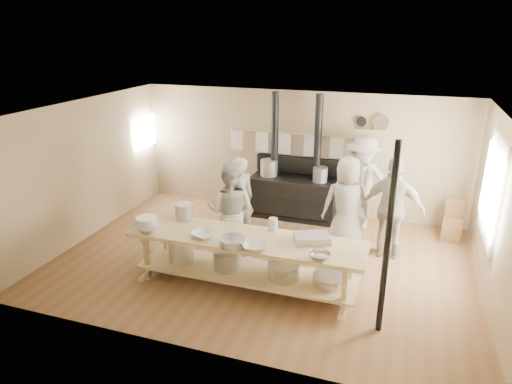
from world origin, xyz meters
TOP-DOWN VIEW (x-y plane):
  - ground at (0.00, 0.00)m, footprint 7.00×7.00m
  - room_shell at (0.00, 0.00)m, footprint 7.00×7.00m
  - window_right at (3.47, 0.60)m, footprint 0.09×1.50m
  - left_opening at (-3.45, 2.00)m, footprint 0.00×0.90m
  - stove at (-0.01, 2.12)m, footprint 1.90×0.75m
  - towel_rail at (0.00, 2.40)m, footprint 3.00×0.04m
  - back_wall_shelf at (1.46, 2.43)m, footprint 0.63×0.14m
  - prep_table at (-0.01, -0.90)m, footprint 3.60×0.90m
  - support_post at (2.05, -1.35)m, footprint 0.08×0.08m
  - cook_far_left at (-0.70, 0.69)m, footprint 0.69×0.68m
  - cook_left at (-0.56, -0.09)m, footprint 0.88×0.71m
  - cook_center at (1.26, 0.88)m, footprint 0.97×0.76m
  - cook_right at (2.04, 0.85)m, footprint 1.08×0.50m
  - cook_by_window at (1.40, 1.95)m, footprint 1.33×0.91m
  - chair at (3.14, 1.94)m, footprint 0.40×0.40m
  - bowl_white_a at (-0.59, -1.10)m, footprint 0.45×0.45m
  - bowl_steel_a at (-1.47, -1.23)m, footprint 0.37×0.37m
  - bowl_white_b at (0.27, -1.23)m, footprint 0.47×0.47m
  - bowl_steel_b at (1.19, -1.23)m, footprint 0.42×0.42m
  - roasting_pan at (0.98, -0.74)m, footprint 0.60×0.52m
  - mixing_bowl_large at (-0.08, -1.23)m, footprint 0.40×0.40m
  - bucket_galv at (-1.19, -0.57)m, footprint 0.31×0.31m
  - deep_bowl_enamel at (-1.55, -1.13)m, footprint 0.37×0.37m
  - pitcher at (0.33, -0.57)m, footprint 0.15×0.15m

SIDE VIEW (x-z plane):
  - ground at x=0.00m, z-range 0.00..0.00m
  - chair at x=3.14m, z-range -0.16..0.61m
  - prep_table at x=-0.01m, z-range 0.10..0.95m
  - stove at x=-0.01m, z-range -0.78..1.82m
  - cook_far_left at x=-0.70m, z-range 0.00..1.61m
  - cook_center at x=1.26m, z-range 0.00..1.74m
  - cook_left at x=-0.56m, z-range 0.00..1.74m
  - bowl_white_a at x=-0.59m, z-range 0.85..0.94m
  - bowl_steel_a at x=-1.47m, z-range 0.85..0.94m
  - bowl_white_b at x=0.27m, z-range 0.85..0.94m
  - bowl_steel_b at x=1.19m, z-range 0.85..0.94m
  - cook_right at x=2.04m, z-range 0.00..1.80m
  - roasting_pan at x=0.98m, z-range 0.85..0.96m
  - mixing_bowl_large at x=-0.08m, z-range 0.85..0.97m
  - cook_by_window at x=1.40m, z-range 0.00..1.89m
  - deep_bowl_enamel at x=-1.55m, z-range 0.85..1.05m
  - pitcher at x=0.33m, z-range 0.85..1.07m
  - bucket_galv at x=-1.19m, z-range 0.85..1.11m
  - support_post at x=2.05m, z-range 0.00..2.60m
  - window_right at x=3.47m, z-range 0.67..2.33m
  - towel_rail at x=0.00m, z-range 1.33..1.80m
  - left_opening at x=-3.45m, z-range 1.15..2.05m
  - room_shell at x=0.00m, z-range -1.88..5.12m
  - back_wall_shelf at x=1.46m, z-range 1.84..2.17m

